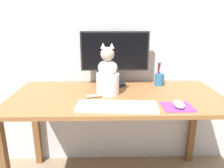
% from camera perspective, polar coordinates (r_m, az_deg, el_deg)
% --- Properties ---
extents(wall_back, '(7.00, 0.04, 2.50)m').
position_cam_1_polar(wall_back, '(1.76, 0.80, 17.40)').
color(wall_back, silver).
rests_on(wall_back, ground_plane).
extents(desk, '(1.42, 0.67, 0.73)m').
position_cam_1_polar(desk, '(1.51, 1.20, -6.35)').
color(desk, brown).
rests_on(desk, ground_plane).
extents(monitor, '(0.51, 0.17, 0.41)m').
position_cam_1_polar(monitor, '(1.65, 0.73, 7.59)').
color(monitor, black).
rests_on(monitor, desk).
extents(keyboard, '(0.48, 0.19, 0.02)m').
position_cam_1_polar(keyboard, '(1.26, 1.30, -5.83)').
color(keyboard, silver).
rests_on(keyboard, desk).
extents(mousepad_right, '(0.18, 0.16, 0.00)m').
position_cam_1_polar(mousepad_right, '(1.34, 16.73, -5.72)').
color(mousepad_right, purple).
rests_on(mousepad_right, desk).
extents(computer_mouse_right, '(0.06, 0.11, 0.03)m').
position_cam_1_polar(computer_mouse_right, '(1.33, 17.05, -5.09)').
color(computer_mouse_right, white).
rests_on(computer_mouse_right, mousepad_right).
extents(cat, '(0.22, 0.18, 0.35)m').
position_cam_1_polar(cat, '(1.46, -1.15, 2.19)').
color(cat, white).
rests_on(cat, desk).
extents(pen_cup, '(0.07, 0.07, 0.18)m').
position_cam_1_polar(pen_cup, '(1.72, 12.22, 1.28)').
color(pen_cup, '#286089').
rests_on(pen_cup, desk).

